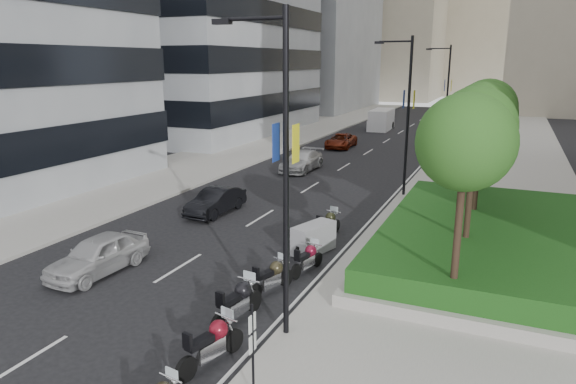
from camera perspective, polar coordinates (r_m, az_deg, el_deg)
The scene contains 29 objects.
ground at distance 16.56m, azimuth -15.87°, elevation -13.82°, with size 160.00×160.00×0.00m, color black.
sidewalk_right at distance 41.79m, azimuth 22.24°, elevation 2.82°, with size 10.00×100.00×0.15m, color #9E9B93.
sidewalk_left at distance 47.05m, azimuth -4.24°, elevation 5.04°, with size 8.00×100.00×0.15m, color #9E9B93.
lane_edge at distance 42.22m, azimuth 15.04°, elevation 3.41°, with size 0.12×100.00×0.01m, color silver.
lane_centre at distance 43.25m, azimuth 8.22°, elevation 4.01°, with size 0.12×100.00×0.01m, color silver.
building_grey_far at distance 88.09m, azimuth 1.00°, elevation 19.13°, with size 22.00×26.00×30.00m, color gray.
building_cream_left at distance 114.85m, azimuth 10.01°, elevation 18.82°, with size 26.00×24.00×34.00m, color #B7AD93.
building_cream_centre at distance 131.80m, azimuth 21.19°, elevation 18.38°, with size 30.00×24.00×38.00m, color #B7AD93.
planter at distance 22.33m, azimuth 23.22°, elevation -5.98°, with size 10.00×14.00×0.40m, color #A39F98.
hedge at distance 22.14m, azimuth 23.37°, elevation -4.52°, with size 9.40×13.40×0.80m, color #174313.
tree_0 at distance 15.30m, azimuth 19.12°, elevation 5.14°, with size 2.80×2.80×6.30m.
tree_1 at distance 19.26m, azimuth 20.14°, elevation 6.81°, with size 2.80×2.80×6.30m.
tree_2 at distance 23.23m, azimuth 20.81°, elevation 7.90°, with size 2.80×2.80×6.30m.
tree_3 at distance 27.21m, azimuth 21.29°, elevation 8.67°, with size 2.80×2.80×6.30m.
lamp_post_0 at distance 13.52m, azimuth -0.84°, elevation 3.27°, with size 2.34×0.45×9.00m.
lamp_post_1 at distance 29.72m, azimuth 12.93°, elevation 8.98°, with size 2.34×0.45×9.00m.
lamp_post_2 at distance 47.48m, azimuth 17.11°, elevation 10.60°, with size 2.34×0.45×9.00m.
parking_sign at distance 12.02m, azimuth -3.94°, elevation -16.80°, with size 0.06×0.32×2.50m.
motorcycle_1 at distance 13.89m, azimuth -8.45°, elevation -16.28°, with size 0.87×2.30×1.16m.
motorcycle_2 at distance 15.82m, azimuth -5.57°, elevation -12.09°, with size 0.80×2.39×1.19m.
motorcycle_3 at distance 17.58m, azimuth -1.83°, elevation -9.44°, with size 0.91×2.10×1.08m.
motorcycle_4 at distance 19.23m, azimuth 2.19°, elevation -7.41°, with size 0.70×1.99×1.00m.
motorcycle_5 at distance 21.12m, azimuth 2.87°, elevation -5.18°, with size 1.39×2.16×1.22m.
motorcycle_6 at distance 23.07m, azimuth 4.44°, elevation -3.58°, with size 0.74×2.15×1.08m.
car_a at distance 20.37m, azimuth -20.35°, elevation -6.55°, with size 1.68×4.17×1.42m, color #B8B8BA.
car_b at distance 26.68m, azimuth -8.04°, elevation -1.02°, with size 1.39×3.98×1.31m, color black.
car_c at distance 36.93m, azimuth 1.54°, elevation 3.47°, with size 1.94×4.78×1.39m, color #BBBBBD.
car_d at distance 47.02m, azimuth 5.90°, elevation 5.69°, with size 2.11×4.58×1.27m, color maroon.
delivery_van at distance 60.09m, azimuth 10.30°, elevation 7.83°, with size 2.31×5.53×2.29m.
Camera 1 is at (9.61, -11.09, 7.67)m, focal length 32.00 mm.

